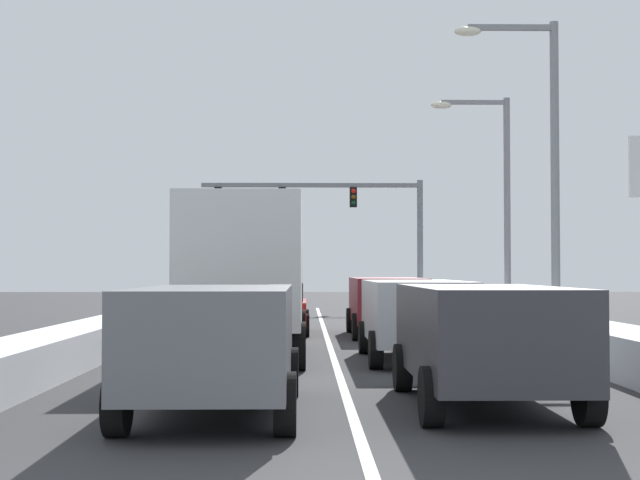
% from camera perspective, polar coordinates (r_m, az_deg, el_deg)
% --- Properties ---
extents(ground_plane, '(120.00, 120.00, 0.00)m').
position_cam_1_polar(ground_plane, '(22.06, 0.71, -6.74)').
color(ground_plane, '#333335').
extents(lane_stripe_between_right_lane_and_center_lane, '(0.14, 43.07, 0.01)m').
position_cam_1_polar(lane_stripe_between_right_lane_and_center_lane, '(25.96, 0.46, -5.98)').
color(lane_stripe_between_right_lane_and_center_lane, silver).
rests_on(lane_stripe_between_right_lane_and_center_lane, ground).
extents(snow_bank_right_shoulder, '(1.49, 43.07, 0.79)m').
position_cam_1_polar(snow_bank_right_shoulder, '(26.59, 12.00, -5.00)').
color(snow_bank_right_shoulder, white).
rests_on(snow_bank_right_shoulder, ground).
extents(snow_bank_left_shoulder, '(1.26, 43.07, 0.73)m').
position_cam_1_polar(snow_bank_left_shoulder, '(26.35, -11.19, -5.11)').
color(snow_bank_left_shoulder, white).
rests_on(snow_bank_left_shoulder, ground).
extents(suv_charcoal_right_lane_nearest, '(2.16, 4.90, 1.67)m').
position_cam_1_polar(suv_charcoal_right_lane_nearest, '(13.47, 9.76, -5.53)').
color(suv_charcoal_right_lane_nearest, '#38383D').
rests_on(suv_charcoal_right_lane_nearest, ground).
extents(suv_silver_right_lane_second, '(2.16, 4.90, 1.67)m').
position_cam_1_polar(suv_silver_right_lane_second, '(20.06, 5.72, -4.31)').
color(suv_silver_right_lane_second, '#B7BABF').
rests_on(suv_silver_right_lane_second, ground).
extents(suv_maroon_right_lane_third, '(2.16, 4.90, 1.67)m').
position_cam_1_polar(suv_maroon_right_lane_third, '(27.37, 4.02, -3.64)').
color(suv_maroon_right_lane_third, maroon).
rests_on(suv_maroon_right_lane_third, ground).
extents(suv_gray_center_lane_nearest, '(2.16, 4.90, 1.67)m').
position_cam_1_polar(suv_gray_center_lane_nearest, '(12.68, -6.27, -5.78)').
color(suv_gray_center_lane_nearest, slate).
rests_on(suv_gray_center_lane_nearest, ground).
extents(box_truck_center_lane_second, '(2.53, 7.20, 3.36)m').
position_cam_1_polar(box_truck_center_lane_second, '(20.50, -4.40, -1.79)').
color(box_truck_center_lane_second, '#937F60').
rests_on(box_truck_center_lane_second, ground).
extents(sedan_red_center_lane_third, '(2.00, 4.50, 1.51)m').
position_cam_1_polar(sedan_red_center_lane_third, '(28.54, -2.67, -4.08)').
color(sedan_red_center_lane_third, maroon).
rests_on(sedan_red_center_lane_third, ground).
extents(traffic_light_gantry, '(10.60, 0.47, 6.20)m').
position_cam_1_polar(traffic_light_gantry, '(45.57, 1.35, 1.76)').
color(traffic_light_gantry, slate).
rests_on(traffic_light_gantry, ground).
extents(street_lamp_right_near, '(2.66, 0.36, 8.20)m').
position_cam_1_polar(street_lamp_right_near, '(24.84, 13.06, 5.21)').
color(street_lamp_right_near, gray).
rests_on(street_lamp_right_near, ground).
extents(street_lamp_right_mid, '(2.66, 0.36, 7.68)m').
position_cam_1_polar(street_lamp_right_mid, '(32.51, 10.47, 3.06)').
color(street_lamp_right_mid, gray).
rests_on(street_lamp_right_mid, ground).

